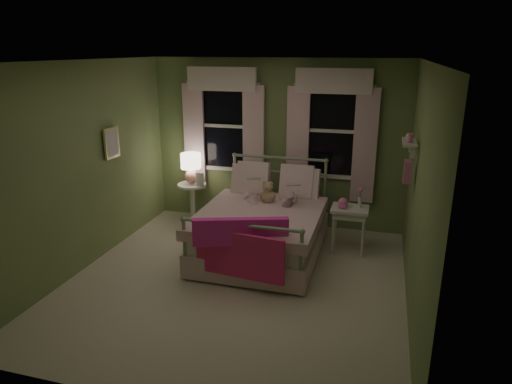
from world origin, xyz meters
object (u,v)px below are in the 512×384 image
(teddy_bear, at_px, (268,193))
(nightstand_right, at_px, (350,214))
(table_lamp, at_px, (191,165))
(bed, at_px, (263,227))
(nightstand_left, at_px, (192,198))
(child_right, at_px, (290,185))
(child_left, at_px, (252,178))

(teddy_bear, distance_m, nightstand_right, 1.16)
(teddy_bear, height_order, table_lamp, table_lamp)
(table_lamp, distance_m, nightstand_right, 2.62)
(bed, bearing_deg, teddy_bear, 90.00)
(nightstand_right, bearing_deg, nightstand_left, 169.50)
(teddy_bear, bearing_deg, nightstand_left, 157.22)
(child_right, bearing_deg, nightstand_left, -14.54)
(bed, height_order, child_left, child_left)
(teddy_bear, xyz_separation_m, nightstand_left, (-1.41, 0.59, -0.37))
(bed, bearing_deg, table_lamp, 148.76)
(nightstand_left, distance_m, table_lamp, 0.54)
(child_right, relative_size, nightstand_left, 1.02)
(bed, xyz_separation_m, nightstand_left, (-1.41, 0.86, 0.03))
(child_left, xyz_separation_m, table_lamp, (-1.13, 0.43, 0.00))
(teddy_bear, height_order, nightstand_right, teddy_bear)
(nightstand_left, bearing_deg, child_left, -21.00)
(bed, xyz_separation_m, table_lamp, (-1.41, 0.86, 0.57))
(child_left, bearing_deg, teddy_bear, 130.85)
(teddy_bear, bearing_deg, child_right, 29.50)
(bed, bearing_deg, nightstand_left, 148.76)
(child_right, relative_size, nightstand_right, 1.03)
(bed, relative_size, table_lamp, 4.20)
(teddy_bear, relative_size, nightstand_left, 0.49)
(child_left, distance_m, nightstand_left, 1.32)
(child_left, bearing_deg, nightstand_left, -40.66)
(child_left, height_order, nightstand_left, child_left)
(bed, bearing_deg, child_right, 56.40)
(teddy_bear, bearing_deg, child_left, 150.50)
(bed, xyz_separation_m, teddy_bear, (-0.00, 0.26, 0.41))
(nightstand_left, relative_size, table_lamp, 1.34)
(table_lamp, bearing_deg, child_left, -21.00)
(bed, distance_m, child_right, 0.72)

